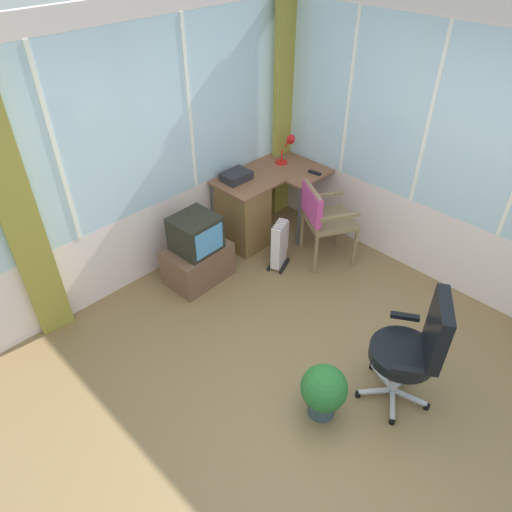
% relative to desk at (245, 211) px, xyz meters
% --- Properties ---
extents(ground, '(5.03, 5.40, 0.06)m').
position_rel_desk_xyz_m(ground, '(-1.09, -1.89, -0.44)').
color(ground, olive).
extents(north_window_panel, '(4.03, 0.07, 2.62)m').
position_rel_desk_xyz_m(north_window_panel, '(-1.09, 0.35, 0.89)').
color(north_window_panel, silver).
rests_on(north_window_panel, ground).
extents(east_window_panel, '(0.07, 4.40, 2.62)m').
position_rel_desk_xyz_m(east_window_panel, '(0.96, -1.89, 0.89)').
color(east_window_panel, silver).
rests_on(east_window_panel, ground).
extents(curtain_north_left, '(0.29, 0.11, 2.52)m').
position_rel_desk_xyz_m(curtain_north_left, '(-2.19, 0.27, 0.84)').
color(curtain_north_left, olive).
rests_on(curtain_north_left, ground).
extents(curtain_corner, '(0.29, 0.07, 2.52)m').
position_rel_desk_xyz_m(curtain_corner, '(0.83, 0.22, 0.84)').
color(curtain_corner, olive).
rests_on(curtain_corner, ground).
extents(desk, '(1.19, 0.80, 0.78)m').
position_rel_desk_xyz_m(desk, '(0.00, 0.00, 0.00)').
color(desk, brown).
rests_on(desk, ground).
extents(desk_lamp, '(0.24, 0.20, 0.33)m').
position_rel_desk_xyz_m(desk_lamp, '(0.69, -0.02, 0.57)').
color(desk_lamp, red).
rests_on(desk_lamp, desk).
extents(tv_remote, '(0.06, 0.15, 0.02)m').
position_rel_desk_xyz_m(tv_remote, '(0.68, -0.40, 0.37)').
color(tv_remote, black).
rests_on(tv_remote, desk).
extents(paper_tray, '(0.30, 0.23, 0.09)m').
position_rel_desk_xyz_m(paper_tray, '(-0.03, 0.11, 0.41)').
color(paper_tray, '#26252B').
rests_on(paper_tray, desk).
extents(wooden_armchair, '(0.66, 0.66, 0.90)m').
position_rel_desk_xyz_m(wooden_armchair, '(0.31, -0.79, 0.18)').
color(wooden_armchair, olive).
rests_on(wooden_armchair, ground).
extents(office_chair, '(0.62, 0.59, 1.03)m').
position_rel_desk_xyz_m(office_chair, '(-0.60, -2.43, 0.18)').
color(office_chair, '#B7B7BF').
rests_on(office_chair, ground).
extents(tv_on_stand, '(0.66, 0.46, 0.75)m').
position_rel_desk_xyz_m(tv_on_stand, '(-0.81, -0.13, -0.08)').
color(tv_on_stand, brown).
rests_on(tv_on_stand, ground).
extents(space_heater, '(0.33, 0.26, 0.54)m').
position_rel_desk_xyz_m(space_heater, '(-0.04, -0.57, -0.14)').
color(space_heater, silver).
rests_on(space_heater, ground).
extents(potted_plant, '(0.36, 0.36, 0.48)m').
position_rel_desk_xyz_m(potted_plant, '(-1.18, -2.06, -0.14)').
color(potted_plant, '#32484F').
rests_on(potted_plant, ground).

